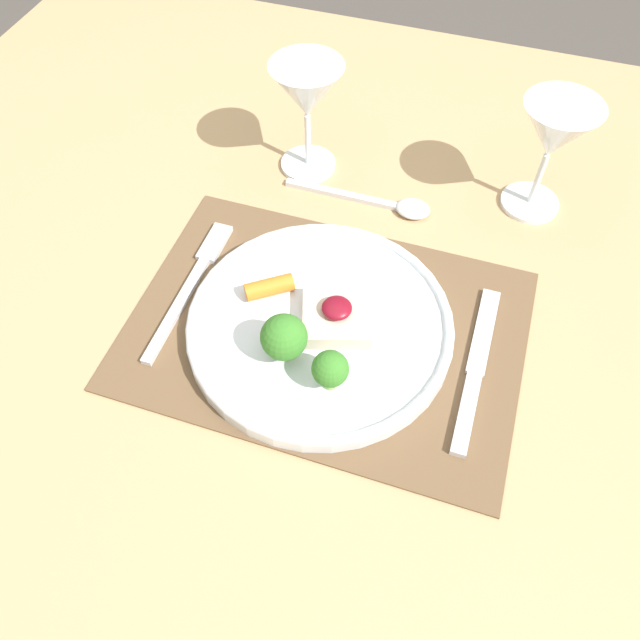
% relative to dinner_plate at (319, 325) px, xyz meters
% --- Properties ---
extents(ground_plane, '(8.00, 8.00, 0.00)m').
position_rel_dinner_plate_xyz_m(ground_plane, '(0.01, 0.01, -0.78)').
color(ground_plane, '#4C4742').
extents(dining_table, '(1.42, 1.30, 0.77)m').
position_rel_dinner_plate_xyz_m(dining_table, '(0.01, 0.01, -0.09)').
color(dining_table, tan).
rests_on(dining_table, ground_plane).
extents(placemat, '(0.44, 0.31, 0.00)m').
position_rel_dinner_plate_xyz_m(placemat, '(0.01, 0.01, -0.02)').
color(placemat, brown).
rests_on(placemat, dining_table).
extents(dinner_plate, '(0.29, 0.29, 0.08)m').
position_rel_dinner_plate_xyz_m(dinner_plate, '(0.00, 0.00, 0.00)').
color(dinner_plate, silver).
rests_on(dinner_plate, placemat).
extents(fork, '(0.02, 0.21, 0.01)m').
position_rel_dinner_plate_xyz_m(fork, '(-0.16, 0.03, -0.01)').
color(fork, silver).
rests_on(fork, placemat).
extents(knife, '(0.02, 0.21, 0.01)m').
position_rel_dinner_plate_xyz_m(knife, '(0.17, -0.01, -0.01)').
color(knife, silver).
rests_on(knife, placemat).
extents(spoon, '(0.20, 0.04, 0.01)m').
position_rel_dinner_plate_xyz_m(spoon, '(0.02, 0.22, -0.01)').
color(spoon, silver).
rests_on(spoon, dining_table).
extents(wine_glass_near, '(0.09, 0.09, 0.15)m').
position_rel_dinner_plate_xyz_m(wine_glass_near, '(0.20, 0.28, 0.09)').
color(wine_glass_near, white).
rests_on(wine_glass_near, dining_table).
extents(wine_glass_far, '(0.09, 0.09, 0.15)m').
position_rel_dinner_plate_xyz_m(wine_glass_far, '(-0.10, 0.26, 0.09)').
color(wine_glass_far, white).
rests_on(wine_glass_far, dining_table).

